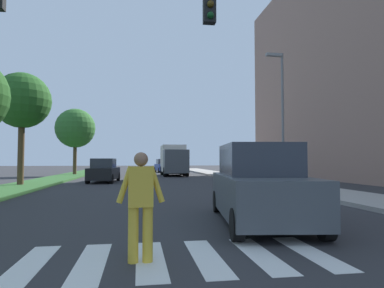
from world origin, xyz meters
name	(u,v)px	position (x,y,z in m)	size (l,w,h in m)	color
ground_plane	(146,179)	(0.00, 30.00, 0.00)	(140.00, 140.00, 0.00)	#2D2D30
crosswalk	(179,258)	(0.00, 7.19, 0.00)	(4.95, 2.20, 0.01)	silver
median_strip	(49,180)	(-7.14, 28.00, 0.07)	(2.77, 64.00, 0.15)	#2D5B28
tree_far	(22,101)	(-7.46, 22.88, 5.05)	(3.28, 3.28, 6.58)	#4C3823
tree_distant	(75,128)	(-7.04, 37.52, 4.81)	(3.98, 3.98, 6.67)	#4C3823
sidewalk_right	(246,179)	(7.90, 28.00, 0.07)	(3.00, 64.00, 0.15)	#9E9991
street_lamp_right	(281,107)	(7.30, 19.71, 4.59)	(1.02, 0.24, 7.50)	slate
pedestrian_performer	(141,201)	(-0.61, 7.07, 0.93)	(0.75, 0.24, 1.69)	gold
suv_crossing	(259,185)	(2.35, 9.90, 0.93)	(2.50, 4.81, 1.97)	#474C51
sedan_midblock	(104,171)	(-3.08, 26.63, 0.78)	(2.06, 4.51, 1.68)	black
sedan_distant	(174,167)	(3.02, 36.74, 0.81)	(1.97, 4.56, 1.74)	black
sedan_far_horizon	(163,166)	(2.55, 46.14, 0.80)	(2.17, 4.58, 1.72)	navy
truck_box_delivery	(174,159)	(2.88, 36.00, 1.63)	(2.40, 6.20, 3.10)	#474C51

